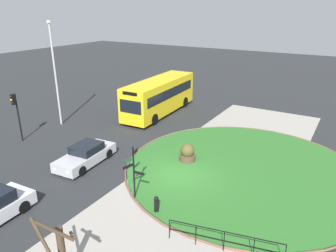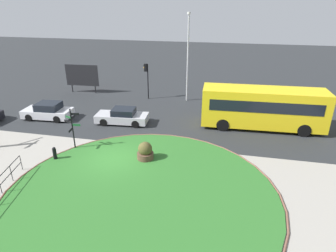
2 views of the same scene
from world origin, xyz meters
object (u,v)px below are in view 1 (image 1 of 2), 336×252
object	(u,v)px
signpost_directional	(134,170)
street_tree_bare	(60,250)
traffic_light_near	(15,107)
planter_near_signpost	(187,154)
car_near_lane	(86,155)
lamppost_tall	(55,72)
bus_yellow	(159,96)
bollard_foreground	(156,204)

from	to	relation	value
signpost_directional	street_tree_bare	size ratio (longest dim) A/B	0.94
traffic_light_near	planter_near_signpost	xyz separation A→B (m)	(3.49, -12.48, -2.15)
signpost_directional	street_tree_bare	xyz separation A→B (m)	(-5.84, -1.11, -0.22)
car_near_lane	lamppost_tall	distance (m)	9.38
bus_yellow	traffic_light_near	distance (m)	12.49
bus_yellow	planter_near_signpost	size ratio (longest dim) A/B	7.65
car_near_lane	planter_near_signpost	bearing A→B (deg)	118.97
bollard_foreground	bus_yellow	xyz separation A→B (m)	(13.46, 8.34, 1.27)
traffic_light_near	street_tree_bare	world-z (taller)	traffic_light_near
signpost_directional	lamppost_tall	size ratio (longest dim) A/B	0.35
bus_yellow	street_tree_bare	distance (m)	20.36
signpost_directional	car_near_lane	size ratio (longest dim) A/B	0.67
signpost_directional	street_tree_bare	distance (m)	5.95
signpost_directional	car_near_lane	world-z (taller)	signpost_directional
traffic_light_near	lamppost_tall	size ratio (longest dim) A/B	0.43
traffic_light_near	planter_near_signpost	size ratio (longest dim) A/B	2.93
bollard_foreground	street_tree_bare	bearing A→B (deg)	173.86
car_near_lane	street_tree_bare	distance (m)	9.76
planter_near_signpost	street_tree_bare	xyz separation A→B (m)	(-11.10, -0.71, 0.94)
signpost_directional	traffic_light_near	world-z (taller)	traffic_light_near
signpost_directional	lamppost_tall	xyz separation A→B (m)	(5.98, 12.39, 2.89)
signpost_directional	bollard_foreground	xyz separation A→B (m)	(-0.49, -1.68, -1.24)
traffic_light_near	planter_near_signpost	bearing A→B (deg)	100.94
bus_yellow	lamppost_tall	size ratio (longest dim) A/B	1.12
bollard_foreground	car_near_lane	xyz separation A→B (m)	(2.10, 6.80, 0.13)
car_near_lane	planter_near_signpost	world-z (taller)	car_near_lane
car_near_lane	traffic_light_near	distance (m)	7.28
planter_near_signpost	street_tree_bare	distance (m)	11.16
street_tree_bare	planter_near_signpost	bearing A→B (deg)	3.64
signpost_directional	bus_yellow	xyz separation A→B (m)	(12.97, 6.65, 0.02)
car_near_lane	signpost_directional	bearing A→B (deg)	68.05
lamppost_tall	bus_yellow	bearing A→B (deg)	-39.35
planter_near_signpost	lamppost_tall	bearing A→B (deg)	86.76
bollard_foreground	planter_near_signpost	bearing A→B (deg)	12.60
signpost_directional	bus_yellow	bearing A→B (deg)	27.15
car_near_lane	street_tree_bare	bearing A→B (deg)	35.41
bus_yellow	lamppost_tall	bearing A→B (deg)	-41.72
car_near_lane	bollard_foreground	bearing A→B (deg)	68.38
signpost_directional	planter_near_signpost	distance (m)	5.39
signpost_directional	traffic_light_near	distance (m)	12.24
car_near_lane	lamppost_tall	world-z (taller)	lamppost_tall
bollard_foreground	bus_yellow	world-z (taller)	bus_yellow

